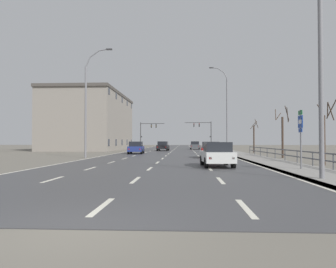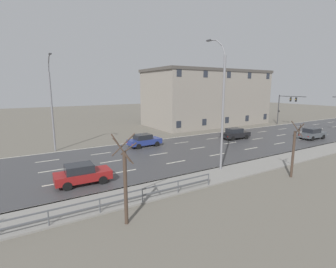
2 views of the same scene
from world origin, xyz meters
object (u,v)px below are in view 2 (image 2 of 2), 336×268
at_px(brick_building, 207,97).
at_px(street_lamp_left_bank, 52,106).
at_px(street_lamp_midground, 222,107).
at_px(car_near_right, 82,174).
at_px(traffic_signal_left, 285,104).
at_px(car_mid_centre, 312,133).
at_px(car_far_right, 144,140).
at_px(car_far_left, 235,134).

bearing_deg(brick_building, street_lamp_left_bank, -74.32).
distance_m(street_lamp_midground, car_near_right, 12.55).
xyz_separation_m(traffic_signal_left, brick_building, (-9.10, -11.98, 1.23)).
bearing_deg(car_mid_centre, traffic_signal_left, 142.18).
xyz_separation_m(street_lamp_midground, car_far_right, (-11.59, -1.82, -4.79)).
xyz_separation_m(street_lamp_midground, traffic_signal_left, (-13.98, 29.57, -1.55)).
relative_size(car_near_right, brick_building, 0.17).
distance_m(street_lamp_midground, brick_building, 29.02).
bearing_deg(car_mid_centre, street_lamp_left_bank, -107.33).
bearing_deg(traffic_signal_left, street_lamp_left_bank, -91.26).
bearing_deg(car_far_left, car_far_right, -98.16).
relative_size(street_lamp_left_bank, brick_building, 0.45).
height_order(car_far_left, car_mid_centre, same).
relative_size(car_far_right, car_far_left, 1.00).
bearing_deg(car_near_right, car_far_left, 107.10).
height_order(traffic_signal_left, car_near_right, traffic_signal_left).
distance_m(car_far_right, car_far_left, 13.33).
bearing_deg(street_lamp_left_bank, brick_building, 105.68).
bearing_deg(street_lamp_midground, traffic_signal_left, 115.30).
height_order(traffic_signal_left, brick_building, brick_building).
xyz_separation_m(traffic_signal_left, car_mid_centre, (10.57, -8.89, -3.24)).
xyz_separation_m(car_far_left, car_near_right, (6.10, -22.49, 0.00)).
relative_size(traffic_signal_left, car_near_right, 1.40).
bearing_deg(brick_building, car_near_right, -55.06).
bearing_deg(brick_building, car_far_right, -59.39).
height_order(street_lamp_midground, car_near_right, street_lamp_midground).
bearing_deg(car_mid_centre, brick_building, -168.83).
bearing_deg(street_lamp_left_bank, car_far_right, 71.37).
bearing_deg(car_near_right, street_lamp_left_bank, -176.34).
xyz_separation_m(car_far_right, car_near_right, (8.64, -9.40, 0.00)).
height_order(street_lamp_left_bank, brick_building, street_lamp_left_bank).
xyz_separation_m(street_lamp_left_bank, traffic_signal_left, (0.91, 41.15, -1.17)).
distance_m(street_lamp_left_bank, brick_building, 30.30).
bearing_deg(car_far_left, car_mid_centre, 61.87).
distance_m(street_lamp_left_bank, car_far_right, 11.21).
bearing_deg(street_lamp_midground, car_near_right, -104.71).
distance_m(street_lamp_left_bank, car_mid_centre, 34.52).
bearing_deg(car_far_right, traffic_signal_left, 91.95).
relative_size(traffic_signal_left, car_far_left, 1.39).
bearing_deg(street_lamp_midground, street_lamp_left_bank, -142.11).
distance_m(car_far_right, brick_building, 22.99).
distance_m(car_far_left, car_near_right, 23.30).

